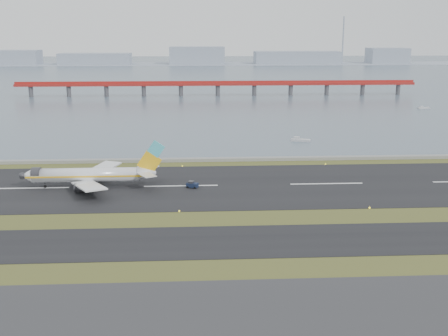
{
  "coord_description": "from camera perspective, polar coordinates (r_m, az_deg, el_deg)",
  "views": [
    {
      "loc": [
        3.4,
        -117.13,
        40.83
      ],
      "look_at": [
        11.24,
        22.0,
        6.88
      ],
      "focal_mm": 45.0,
      "sensor_mm": 36.0,
      "label": 1
    }
  ],
  "objects": [
    {
      "name": "runway_strip",
      "position": [
        152.71,
        -4.39,
        -1.84
      ],
      "size": [
        1000.0,
        45.0,
        0.1
      ],
      "primitive_type": "cube",
      "color": "black",
      "rests_on": "ground"
    },
    {
      "name": "far_shoreline",
      "position": [
        738.02,
        -2.47,
        10.98
      ],
      "size": [
        1400.0,
        80.0,
        60.5
      ],
      "color": "#949FAF",
      "rests_on": "ground"
    },
    {
      "name": "seawall",
      "position": [
        181.69,
        -4.22,
        0.83
      ],
      "size": [
        1000.0,
        2.5,
        1.0
      ],
      "primitive_type": "cube",
      "color": "gray",
      "rests_on": "ground"
    },
    {
      "name": "red_pier",
      "position": [
        369.03,
        -0.64,
        8.47
      ],
      "size": [
        260.0,
        5.0,
        10.2
      ],
      "color": "#A7211C",
      "rests_on": "ground"
    },
    {
      "name": "pushback_tug",
      "position": [
        150.47,
        -3.26,
        -1.7
      ],
      "size": [
        3.45,
        2.75,
        1.94
      ],
      "rotation": [
        0.0,
        0.0,
        -0.4
      ],
      "color": "#141D37",
      "rests_on": "ground"
    },
    {
      "name": "bay_water",
      "position": [
        578.58,
        -3.61,
        9.62
      ],
      "size": [
        1400.0,
        800.0,
        1.3
      ],
      "primitive_type": "cube",
      "color": "#485968",
      "rests_on": "ground"
    },
    {
      "name": "workboat_near",
      "position": [
        216.64,
        7.73,
        2.85
      ],
      "size": [
        7.57,
        4.61,
        1.76
      ],
      "rotation": [
        0.0,
        0.0,
        -0.35
      ],
      "color": "silver",
      "rests_on": "ground"
    },
    {
      "name": "taxiway_strip",
      "position": [
        112.81,
        -4.78,
        -7.55
      ],
      "size": [
        1000.0,
        18.0,
        0.1
      ],
      "primitive_type": "cube",
      "color": "black",
      "rests_on": "ground"
    },
    {
      "name": "workboat_far",
      "position": [
        324.78,
        19.6,
        5.77
      ],
      "size": [
        6.78,
        3.13,
        1.59
      ],
      "rotation": [
        0.0,
        0.0,
        0.17
      ],
      "color": "silver",
      "rests_on": "ground"
    },
    {
      "name": "airliner",
      "position": [
        154.33,
        -13.3,
        -0.7
      ],
      "size": [
        38.52,
        32.89,
        12.8
      ],
      "color": "white",
      "rests_on": "ground"
    },
    {
      "name": "ground",
      "position": [
        124.09,
        -4.64,
        -5.57
      ],
      "size": [
        1000.0,
        1000.0,
        0.0
      ],
      "primitive_type": "plane",
      "color": "#324217",
      "rests_on": "ground"
    }
  ]
}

